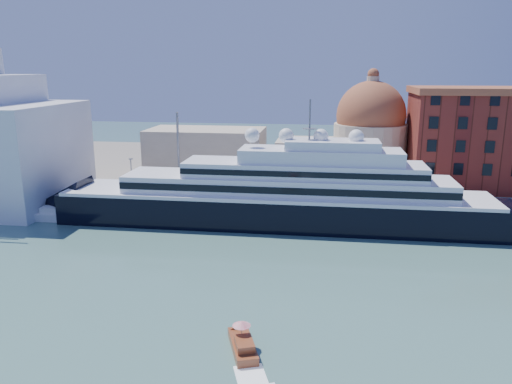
# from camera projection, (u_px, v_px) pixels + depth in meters

# --- Properties ---
(ground) EXTENTS (400.00, 400.00, 0.00)m
(ground) POSITION_uv_depth(u_px,v_px,m) (247.00, 270.00, 74.94)
(ground) COLOR #3A6460
(ground) RESTS_ON ground
(quay) EXTENTS (180.00, 10.00, 2.50)m
(quay) POSITION_uv_depth(u_px,v_px,m) (272.00, 203.00, 107.31)
(quay) COLOR gray
(quay) RESTS_ON ground
(land) EXTENTS (260.00, 72.00, 2.00)m
(land) POSITION_uv_depth(u_px,v_px,m) (287.00, 167.00, 146.76)
(land) COLOR slate
(land) RESTS_ON ground
(quay_fence) EXTENTS (180.00, 0.10, 1.20)m
(quay_fence) POSITION_uv_depth(u_px,v_px,m) (269.00, 200.00, 102.54)
(quay_fence) COLOR slate
(quay_fence) RESTS_ON quay
(superyacht) EXTENTS (93.70, 12.99, 28.00)m
(superyacht) POSITION_uv_depth(u_px,v_px,m) (261.00, 200.00, 95.98)
(superyacht) COLOR black
(superyacht) RESTS_ON ground
(service_barge) EXTENTS (12.48, 4.45, 2.79)m
(service_barge) POSITION_uv_depth(u_px,v_px,m) (44.00, 215.00, 99.76)
(service_barge) COLOR white
(service_barge) RESTS_ON ground
(water_taxi) EXTENTS (4.39, 7.18, 3.23)m
(water_taxi) POSITION_uv_depth(u_px,v_px,m) (243.00, 345.00, 53.20)
(water_taxi) COLOR maroon
(water_taxi) RESTS_ON ground
(warehouse) EXTENTS (43.00, 19.00, 23.25)m
(warehouse) POSITION_uv_depth(u_px,v_px,m) (505.00, 138.00, 114.50)
(warehouse) COLOR maroon
(warehouse) RESTS_ON land
(church) EXTENTS (66.00, 18.00, 25.50)m
(church) POSITION_uv_depth(u_px,v_px,m) (307.00, 143.00, 126.89)
(church) COLOR beige
(church) RESTS_ON land
(lamp_posts) EXTENTS (120.80, 2.40, 18.00)m
(lamp_posts) POSITION_uv_depth(u_px,v_px,m) (211.00, 163.00, 105.28)
(lamp_posts) COLOR slate
(lamp_posts) RESTS_ON quay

